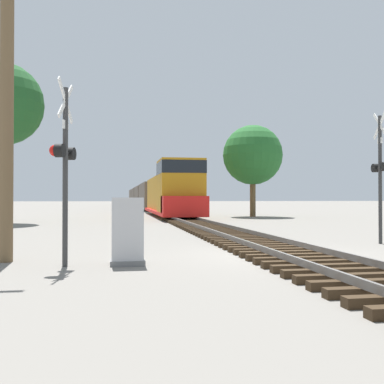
% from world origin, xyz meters
% --- Properties ---
extents(ground_plane, '(400.00, 400.00, 0.00)m').
position_xyz_m(ground_plane, '(0.00, 0.00, 0.00)').
color(ground_plane, slate).
extents(rail_track_bed, '(2.60, 160.00, 0.31)m').
position_xyz_m(rail_track_bed, '(0.00, -0.00, 0.14)').
color(rail_track_bed, '#382819').
rests_on(rail_track_bed, ground).
extents(freight_train, '(3.05, 78.22, 4.23)m').
position_xyz_m(freight_train, '(0.00, 54.56, 1.78)').
color(freight_train, '#B77A14').
rests_on(freight_train, ground).
extents(crossing_signal_near, '(0.52, 1.01, 4.24)m').
position_xyz_m(crossing_signal_near, '(-5.64, -1.05, 2.44)').
color(crossing_signal_near, '#333333').
rests_on(crossing_signal_near, ground).
extents(crossing_signal_far, '(0.41, 1.01, 4.53)m').
position_xyz_m(crossing_signal_far, '(4.42, 2.37, 2.51)').
color(crossing_signal_far, '#333333').
rests_on(crossing_signal_far, ground).
extents(relay_cabinet, '(0.80, 0.70, 1.57)m').
position_xyz_m(relay_cabinet, '(-4.20, -0.99, 0.77)').
color(relay_cabinet, slate).
rests_on(relay_cabinet, ground).
extents(utility_pole, '(1.80, 0.32, 9.43)m').
position_xyz_m(utility_pole, '(-7.11, -0.06, 4.82)').
color(utility_pole, brown).
rests_on(utility_pole, ground).
extents(tree_far_right, '(5.13, 5.13, 9.96)m').
position_xyz_m(tree_far_right, '(-11.48, 17.70, 7.35)').
color(tree_far_right, brown).
rests_on(tree_far_right, ground).
extents(tree_mid_background, '(4.95, 4.95, 7.61)m').
position_xyz_m(tree_mid_background, '(6.75, 24.30, 5.11)').
color(tree_mid_background, brown).
rests_on(tree_mid_background, ground).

